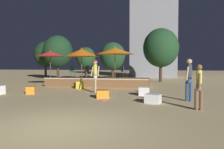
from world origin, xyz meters
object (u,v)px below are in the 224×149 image
Objects in this scene: cube_seat_5 at (80,85)px; background_tree_1 at (86,58)px; cube_seat_3 at (102,94)px; background_tree_2 at (113,56)px; cube_seat_4 at (153,98)px; cube_seat_1 at (144,91)px; background_tree_3 at (161,48)px; person_0 at (95,74)px; cube_seat_0 at (31,90)px; background_tree_4 at (58,52)px; background_tree_0 at (45,54)px; person_1 at (199,86)px; frisbee_disc at (103,100)px; bistro_chair_2 at (123,70)px; bistro_chair_1 at (72,70)px; patio_umbrella_1 at (115,51)px; person_2 at (189,78)px; bistro_chair_0 at (87,70)px; patio_umbrella_0 at (82,53)px; patio_umbrella_2 at (50,54)px.

background_tree_1 is (-2.47, 8.73, 2.09)m from cube_seat_5.
cube_seat_5 is (-2.44, 3.66, 0.06)m from cube_seat_3.
cube_seat_4 is at bearing -72.14° from background_tree_2.
cube_seat_1 is 0.12× the size of background_tree_3.
cube_seat_1 is 0.14× the size of background_tree_2.
cube_seat_1 is at bearing -121.66° from person_0.
background_tree_2 is (2.82, 0.74, 0.21)m from background_tree_1.
cube_seat_0 is 0.12× the size of background_tree_3.
background_tree_4 is (-10.91, 1.17, -0.16)m from background_tree_3.
background_tree_0 is at bearing 126.74° from cube_seat_3.
cube_seat_4 is at bearing -27.05° from person_1.
bistro_chair_2 is at bearing 90.95° from frisbee_disc.
bistro_chair_2 is at bearing -55.80° from person_1.
background_tree_3 reaches higher than bistro_chair_1.
background_tree_0 is at bearing 133.94° from cube_seat_1.
cube_seat_4 is (2.70, -5.67, -2.38)m from patio_umbrella_1.
frisbee_disc is at bearing 176.47° from cube_seat_4.
bistro_chair_2 is at bearing -36.22° from background_tree_4.
bistro_chair_2 is (-2.31, 6.96, 1.00)m from cube_seat_4.
background_tree_0 is at bearing 125.85° from frisbee_disc.
cube_seat_5 is 2.47m from person_0.
patio_umbrella_1 is at bearing -42.77° from background_tree_0.
frisbee_disc is (-1.69, -2.07, -0.20)m from cube_seat_1.
cube_seat_5 is at bearing -178.86° from person_2.
patio_umbrella_0 is at bearing 27.94° from bistro_chair_0.
background_tree_1 is (-0.71, 11.78, 2.14)m from cube_seat_0.
frisbee_disc is at bearing -103.25° from background_tree_3.
background_tree_0 reaches higher than person_1.
background_tree_1 is at bearing 0.41° from bistro_chair_2.
bistro_chair_1 and bistro_chair_2 have the same top height.
patio_umbrella_2 is at bearing -28.30° from person_1.
bistro_chair_1 is at bearing -35.22° from person_1.
cube_seat_3 is at bearing 140.88° from bistro_chair_2.
person_2 is at bearing -35.07° from patio_umbrella_0.
cube_seat_1 is 0.64× the size of bistro_chair_0.
background_tree_3 is at bearing 76.75° from frisbee_disc.
background_tree_0 is (-6.60, 13.87, 2.70)m from cube_seat_0.
patio_umbrella_1 is 0.57× the size of background_tree_3.
cube_seat_0 is 0.66× the size of bistro_chair_0.
cube_seat_5 is at bearing -56.36° from background_tree_4.
background_tree_0 is 6.27m from background_tree_1.
bistro_chair_1 is (1.54, 0.45, -1.23)m from patio_umbrella_2.
bistro_chair_1 reaches higher than cube_seat_1.
bistro_chair_0 is (-6.78, 6.30, 0.15)m from person_2.
patio_umbrella_1 is at bearing 93.23° from cube_seat_3.
cube_seat_5 is at bearing 59.95° from cube_seat_0.
cube_seat_4 is 20.51m from background_tree_0.
bistro_chair_1 reaches higher than cube_seat_5.
frisbee_disc is 0.07× the size of background_tree_1.
patio_umbrella_1 reaches higher than patio_umbrella_0.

